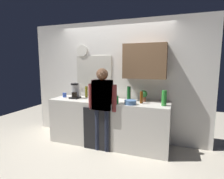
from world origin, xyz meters
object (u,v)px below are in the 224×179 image
(person_guest, at_px, (102,103))
(dish_soap, at_px, (117,100))
(coffee_maker, at_px, (76,92))
(mixing_bowl, at_px, (130,102))
(person_at_sink, at_px, (102,103))
(cup_blue_mug, at_px, (65,95))
(bottle_red_vinegar, at_px, (164,97))
(bottle_amber_beer, at_px, (141,97))
(bottle_olive_oil, at_px, (86,92))
(potted_plant, at_px, (144,95))
(cup_yellow_cup, at_px, (107,98))
(bottle_clear_soda, at_px, (164,98))
(bottle_green_wine, at_px, (129,94))
(bottle_dark_sauce, at_px, (98,95))

(person_guest, bearing_deg, dish_soap, -154.77)
(coffee_maker, bearing_deg, person_guest, -22.84)
(mixing_bowl, height_order, person_guest, person_guest)
(person_at_sink, bearing_deg, dish_soap, 31.61)
(cup_blue_mug, relative_size, dish_soap, 0.56)
(bottle_red_vinegar, bearing_deg, bottle_amber_beer, -149.94)
(bottle_amber_beer, distance_m, person_guest, 0.75)
(bottle_red_vinegar, height_order, mixing_bowl, bottle_red_vinegar)
(bottle_olive_oil, bearing_deg, potted_plant, -0.96)
(cup_yellow_cup, height_order, dish_soap, dish_soap)
(person_at_sink, relative_size, person_guest, 1.00)
(cup_yellow_cup, distance_m, potted_plant, 0.75)
(coffee_maker, bearing_deg, bottle_clear_soda, -3.08)
(dish_soap, height_order, person_at_sink, person_at_sink)
(bottle_amber_beer, relative_size, potted_plant, 1.00)
(bottle_olive_oil, distance_m, cup_blue_mug, 0.50)
(coffee_maker, bearing_deg, bottle_green_wine, 4.70)
(bottle_clear_soda, distance_m, person_at_sink, 1.14)
(mixing_bowl, xyz_separation_m, potted_plant, (0.19, 0.34, 0.09))
(person_at_sink, bearing_deg, bottle_clear_soda, 24.19)
(bottle_green_wine, distance_m, mixing_bowl, 0.34)
(bottle_dark_sauce, bearing_deg, person_at_sink, -56.22)
(bottle_dark_sauce, relative_size, bottle_olive_oil, 0.72)
(potted_plant, distance_m, person_at_sink, 0.85)
(cup_blue_mug, distance_m, dish_soap, 1.36)
(bottle_red_vinegar, bearing_deg, potted_plant, -171.15)
(cup_blue_mug, xyz_separation_m, cup_yellow_cup, (1.04, -0.01, -0.01))
(coffee_maker, height_order, dish_soap, coffee_maker)
(cup_blue_mug, height_order, mixing_bowl, cup_blue_mug)
(bottle_green_wine, distance_m, potted_plant, 0.30)
(person_at_sink, bearing_deg, bottle_red_vinegar, 38.58)
(person_guest, bearing_deg, person_at_sink, -0.00)
(coffee_maker, height_order, bottle_olive_oil, coffee_maker)
(bottle_red_vinegar, height_order, bottle_clear_soda, bottle_clear_soda)
(bottle_amber_beer, bearing_deg, cup_blue_mug, 178.57)
(mixing_bowl, bearing_deg, person_guest, -166.38)
(coffee_maker, relative_size, cup_blue_mug, 3.30)
(potted_plant, bearing_deg, bottle_olive_oil, 179.04)
(bottle_clear_soda, bearing_deg, person_guest, -168.55)
(cup_blue_mug, distance_m, potted_plant, 1.77)
(bottle_olive_oil, height_order, bottle_amber_beer, bottle_olive_oil)
(coffee_maker, height_order, person_guest, person_guest)
(bottle_red_vinegar, bearing_deg, bottle_dark_sauce, -174.31)
(person_guest, bearing_deg, potted_plant, -139.73)
(cup_blue_mug, bearing_deg, potted_plant, 4.26)
(coffee_maker, bearing_deg, cup_yellow_cup, 0.01)
(cup_blue_mug, xyz_separation_m, mixing_bowl, (1.58, -0.21, -0.01))
(bottle_clear_soda, relative_size, cup_yellow_cup, 3.29)
(mixing_bowl, height_order, dish_soap, dish_soap)
(person_at_sink, bearing_deg, cup_blue_mug, 175.23)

